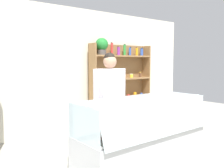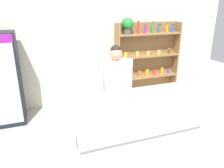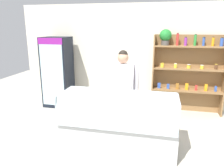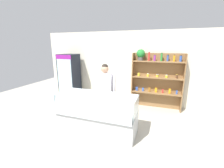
{
  "view_description": "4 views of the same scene",
  "coord_description": "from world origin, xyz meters",
  "px_view_note": "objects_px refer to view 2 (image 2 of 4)",
  "views": [
    {
      "loc": [
        -2.77,
        -2.56,
        1.53
      ],
      "look_at": [
        -0.23,
        0.66,
        1.16
      ],
      "focal_mm": 40.0,
      "sensor_mm": 36.0,
      "label": 1
    },
    {
      "loc": [
        -1.61,
        -2.8,
        2.31
      ],
      "look_at": [
        -0.42,
        0.45,
        1.07
      ],
      "focal_mm": 35.0,
      "sensor_mm": 36.0,
      "label": 2
    },
    {
      "loc": [
        0.47,
        -3.5,
        2.12
      ],
      "look_at": [
        -0.5,
        0.7,
        0.98
      ],
      "focal_mm": 35.0,
      "sensor_mm": 36.0,
      "label": 3
    },
    {
      "loc": [
        1.3,
        -3.23,
        2.16
      ],
      "look_at": [
        0.03,
        0.44,
        1.18
      ],
      "focal_mm": 24.0,
      "sensor_mm": 36.0,
      "label": 4
    }
  ],
  "objects_px": {
    "shop_clerk": "(116,83)",
    "deli_display_case": "(133,136)",
    "shelving_unit": "(144,54)",
    "drinks_fridge": "(2,80)"
  },
  "relations": [
    {
      "from": "deli_display_case",
      "to": "shop_clerk",
      "type": "bearing_deg",
      "value": 93.48
    },
    {
      "from": "drinks_fridge",
      "to": "deli_display_case",
      "type": "distance_m",
      "value": 2.8
    },
    {
      "from": "drinks_fridge",
      "to": "shelving_unit",
      "type": "height_order",
      "value": "shelving_unit"
    },
    {
      "from": "shelving_unit",
      "to": "shop_clerk",
      "type": "relative_size",
      "value": 1.23
    },
    {
      "from": "shelving_unit",
      "to": "shop_clerk",
      "type": "height_order",
      "value": "shelving_unit"
    },
    {
      "from": "shelving_unit",
      "to": "shop_clerk",
      "type": "bearing_deg",
      "value": -133.33
    },
    {
      "from": "shop_clerk",
      "to": "shelving_unit",
      "type": "bearing_deg",
      "value": 46.67
    },
    {
      "from": "shelving_unit",
      "to": "deli_display_case",
      "type": "distance_m",
      "value": 2.57
    },
    {
      "from": "shop_clerk",
      "to": "deli_display_case",
      "type": "bearing_deg",
      "value": -86.52
    },
    {
      "from": "drinks_fridge",
      "to": "shop_clerk",
      "type": "relative_size",
      "value": 1.11
    }
  ]
}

